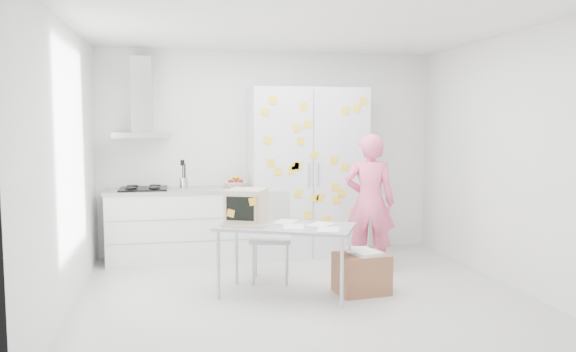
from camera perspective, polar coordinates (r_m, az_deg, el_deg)
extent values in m
cube|color=silver|center=(5.89, 1.45, -11.97)|extent=(4.50, 4.00, 0.02)
cube|color=white|center=(7.59, -1.90, 2.39)|extent=(4.50, 0.02, 2.70)
cube|color=white|center=(5.58, -21.66, 0.93)|extent=(0.02, 4.00, 2.70)
cube|color=white|center=(6.52, 21.15, 1.53)|extent=(0.02, 4.00, 2.70)
cube|color=white|center=(5.70, 1.51, 15.01)|extent=(4.50, 4.00, 0.02)
cube|color=white|center=(7.30, -10.85, -5.03)|extent=(1.80, 0.60, 0.88)
cube|color=gray|center=(6.97, -10.84, -4.34)|extent=(1.76, 0.01, 0.01)
cube|color=gray|center=(7.03, -10.80, -6.59)|extent=(1.76, 0.01, 0.01)
cube|color=#9E9E99|center=(7.23, -10.91, -1.44)|extent=(1.84, 0.63, 0.04)
cube|color=black|center=(7.24, -14.48, -1.31)|extent=(0.58, 0.50, 0.03)
cylinder|color=black|center=(7.12, -15.66, -1.20)|extent=(0.14, 0.14, 0.02)
cylinder|color=black|center=(7.11, -13.41, -1.16)|extent=(0.14, 0.14, 0.02)
cylinder|color=black|center=(7.36, -15.53, -0.98)|extent=(0.14, 0.14, 0.02)
cylinder|color=black|center=(7.35, -13.35, -0.95)|extent=(0.14, 0.14, 0.02)
cylinder|color=silver|center=(7.22, -10.53, -0.72)|extent=(0.10, 0.10, 0.14)
cylinder|color=black|center=(7.22, -10.66, 0.07)|extent=(0.01, 0.01, 0.30)
cylinder|color=black|center=(7.20, -10.40, 0.06)|extent=(0.01, 0.01, 0.30)
cylinder|color=black|center=(7.23, -10.50, 0.08)|extent=(0.01, 0.01, 0.30)
cube|color=black|center=(7.21, -10.68, 1.34)|extent=(0.05, 0.01, 0.07)
imported|color=white|center=(7.26, -5.39, -0.87)|extent=(0.31, 0.31, 0.08)
sphere|color=#B2140F|center=(7.27, -5.88, -0.65)|extent=(0.08, 0.08, 0.08)
sphere|color=#B2140F|center=(7.21, -5.11, -0.70)|extent=(0.08, 0.08, 0.08)
sphere|color=#B2140F|center=(7.31, -4.88, -0.62)|extent=(0.08, 0.08, 0.08)
cylinder|color=yellow|center=(7.27, -5.57, -0.29)|extent=(0.09, 0.17, 0.10)
cylinder|color=yellow|center=(7.27, -5.37, -0.29)|extent=(0.04, 0.17, 0.10)
cylinder|color=yellow|center=(7.28, -5.18, -0.29)|extent=(0.08, 0.17, 0.10)
cube|color=silver|center=(7.24, -14.59, 4.05)|extent=(0.70, 0.48, 0.07)
cube|color=silver|center=(7.37, -14.63, 7.96)|extent=(0.26, 0.24, 0.95)
cube|color=silver|center=(7.38, 1.97, 0.36)|extent=(1.50, 0.65, 2.20)
cube|color=slate|center=(7.06, 2.59, 0.13)|extent=(0.01, 0.01, 2.16)
cube|color=silver|center=(7.04, 2.14, 0.11)|extent=(0.02, 0.02, 0.30)
cube|color=silver|center=(7.07, 3.09, 0.13)|extent=(0.02, 0.02, 0.30)
cube|color=yellow|center=(7.15, 5.86, 6.62)|extent=(0.10, 0.00, 0.10)
cube|color=yellow|center=(7.19, 7.00, 6.79)|extent=(0.12, 0.00, 0.12)
cube|color=yellow|center=(7.26, 7.72, -0.15)|extent=(0.12, 0.00, 0.12)
cube|color=yellow|center=(7.00, 0.75, 1.00)|extent=(0.10, 0.00, 0.10)
cube|color=yellow|center=(7.05, 2.70, 2.18)|extent=(0.12, 0.00, 0.12)
cube|color=yellow|center=(7.19, 5.49, -1.75)|extent=(0.12, 0.00, 0.12)
cube|color=yellow|center=(7.04, 1.03, -1.78)|extent=(0.10, 0.00, 0.10)
cube|color=yellow|center=(7.01, 1.59, 7.05)|extent=(0.12, 0.00, 0.12)
cube|color=yellow|center=(7.12, 3.31, -2.19)|extent=(0.12, 0.00, 0.12)
cube|color=yellow|center=(7.17, 5.77, 0.91)|extent=(0.12, 0.00, 0.12)
cube|color=yellow|center=(7.15, 4.83, -1.11)|extent=(0.10, 0.00, 0.10)
cube|color=yellow|center=(6.98, 0.93, 4.90)|extent=(0.12, 0.00, 0.12)
cube|color=yellow|center=(6.96, -1.08, 0.46)|extent=(0.10, 0.00, 0.10)
cube|color=yellow|center=(6.94, -1.81, 1.36)|extent=(0.10, 0.00, 0.10)
cube|color=yellow|center=(6.91, -2.33, 6.55)|extent=(0.11, 0.00, 0.11)
cube|color=yellow|center=(7.11, 2.04, -4.00)|extent=(0.10, 0.00, 0.10)
cube|color=yellow|center=(7.01, 1.03, 1.06)|extent=(0.11, 0.00, 0.11)
cube|color=yellow|center=(7.27, 6.69, -3.77)|extent=(0.11, 0.00, 0.11)
cube|color=yellow|center=(7.22, 7.63, 7.55)|extent=(0.10, 0.00, 0.10)
cube|color=yellow|center=(7.00, 1.29, 3.57)|extent=(0.10, 0.00, 0.10)
cube|color=yellow|center=(6.99, 0.36, 0.58)|extent=(0.11, 0.00, 0.11)
cube|color=yellow|center=(7.18, 3.97, -4.48)|extent=(0.10, 0.00, 0.10)
cube|color=yellow|center=(6.93, -1.54, 7.70)|extent=(0.10, 0.00, 0.10)
cube|color=yellow|center=(6.92, -2.06, 3.67)|extent=(0.12, 0.00, 0.12)
cube|color=yellow|center=(7.18, 4.96, -2.46)|extent=(0.11, 0.00, 0.11)
cube|color=yellow|center=(7.01, 2.01, 5.28)|extent=(0.11, 0.00, 0.11)
cube|color=yellow|center=(7.12, 4.69, 1.62)|extent=(0.11, 0.00, 0.11)
cube|color=yellow|center=(7.10, 2.74, -2.29)|extent=(0.11, 0.00, 0.11)
imported|color=#F7608B|center=(6.71, 8.31, -2.67)|extent=(0.69, 0.57, 1.63)
cube|color=#9AA1A4|center=(5.66, -0.28, -5.17)|extent=(1.50, 1.18, 0.03)
cylinder|color=#AEAFB3|center=(5.65, -7.10, -9.01)|extent=(0.05, 0.05, 0.69)
cylinder|color=#AEAFB3|center=(5.36, 5.49, -9.81)|extent=(0.05, 0.05, 0.69)
cylinder|color=#AEAFB3|center=(6.16, -5.26, -7.78)|extent=(0.05, 0.05, 0.69)
cylinder|color=#AEAFB3|center=(5.89, 6.26, -8.41)|extent=(0.05, 0.05, 0.69)
cube|color=#C2AD90|center=(5.81, -4.24, -3.03)|extent=(0.49, 0.50, 0.35)
cube|color=#C2AD90|center=(5.62, -4.87, -3.32)|extent=(0.32, 0.16, 0.31)
cube|color=black|center=(5.62, -4.90, -3.33)|extent=(0.26, 0.13, 0.24)
cube|color=yellow|center=(5.65, -5.84, -3.78)|extent=(0.08, 0.04, 0.09)
cube|color=yellow|center=(5.56, -3.61, -2.61)|extent=(0.08, 0.04, 0.09)
cube|color=#C2AD90|center=(5.59, -4.54, -5.04)|extent=(0.44, 0.31, 0.02)
cube|color=gray|center=(5.59, -4.54, -4.90)|extent=(0.39, 0.26, 0.01)
cube|color=white|center=(5.59, 0.57, -5.15)|extent=(0.25, 0.32, 0.00)
cube|color=white|center=(5.69, 3.30, -4.93)|extent=(0.34, 0.34, 0.00)
cube|color=white|center=(5.42, 4.11, -5.44)|extent=(0.28, 0.34, 0.00)
cube|color=white|center=(5.85, -0.28, -4.66)|extent=(0.33, 0.35, 0.00)
cube|color=#B4B4B2|center=(6.23, -1.77, -6.40)|extent=(0.53, 0.53, 0.04)
cube|color=#B4B4B2|center=(6.37, -1.69, -3.71)|extent=(0.42, 0.12, 0.49)
cylinder|color=#AFAFB4|center=(6.12, -3.55, -9.01)|extent=(0.04, 0.04, 0.45)
cylinder|color=#AFAFB4|center=(6.10, -0.14, -9.04)|extent=(0.04, 0.04, 0.45)
cylinder|color=#AFAFB4|center=(6.47, -3.29, -8.22)|extent=(0.04, 0.04, 0.45)
cylinder|color=#AFAFB4|center=(6.45, -0.07, -8.24)|extent=(0.04, 0.04, 0.45)
cube|color=#935D3F|center=(5.92, 7.47, -9.77)|extent=(0.55, 0.46, 0.41)
cube|color=silver|center=(5.85, 7.77, -7.70)|extent=(0.31, 0.38, 0.04)
cube|color=silver|center=(5.88, 7.06, -7.43)|extent=(0.27, 0.34, 0.00)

